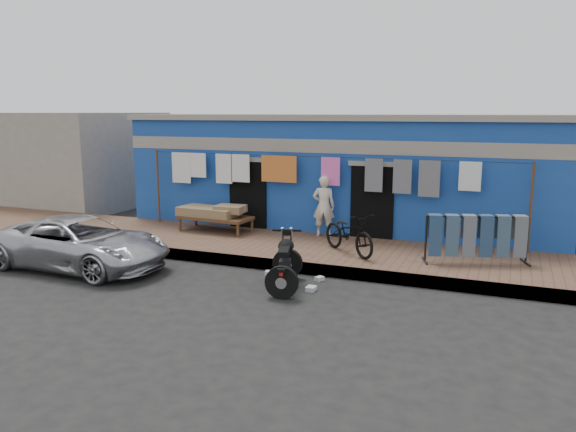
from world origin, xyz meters
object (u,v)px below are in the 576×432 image
object	(u,v)px
bicycle	(349,228)
car	(79,242)
seated_person	(324,206)
charpoy	(216,218)
motorcycle	(285,261)
jeans_rack	(476,238)

from	to	relation	value
bicycle	car	bearing A→B (deg)	154.60
seated_person	charpoy	world-z (taller)	seated_person
car	motorcycle	world-z (taller)	car
motorcycle	charpoy	world-z (taller)	motorcycle
car	seated_person	world-z (taller)	seated_person
seated_person	bicycle	world-z (taller)	seated_person
car	charpoy	world-z (taller)	car
seated_person	bicycle	bearing A→B (deg)	115.40
charpoy	jeans_rack	world-z (taller)	jeans_rack
jeans_rack	motorcycle	bearing A→B (deg)	-144.56
seated_person	motorcycle	distance (m)	3.75
car	jeans_rack	size ratio (longest dim) A/B	1.86
bicycle	charpoy	world-z (taller)	bicycle
charpoy	seated_person	bearing A→B (deg)	10.00
seated_person	charpoy	distance (m)	2.97
bicycle	charpoy	xyz separation A→B (m)	(-4.01, 1.00, -0.24)
motorcycle	jeans_rack	world-z (taller)	jeans_rack
car	bicycle	size ratio (longest dim) A/B	2.33
motorcycle	charpoy	size ratio (longest dim) A/B	0.83
car	bicycle	xyz separation A→B (m)	(5.43, 2.58, 0.24)
jeans_rack	seated_person	bearing A→B (deg)	161.76
car	jeans_rack	bearing A→B (deg)	-69.66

